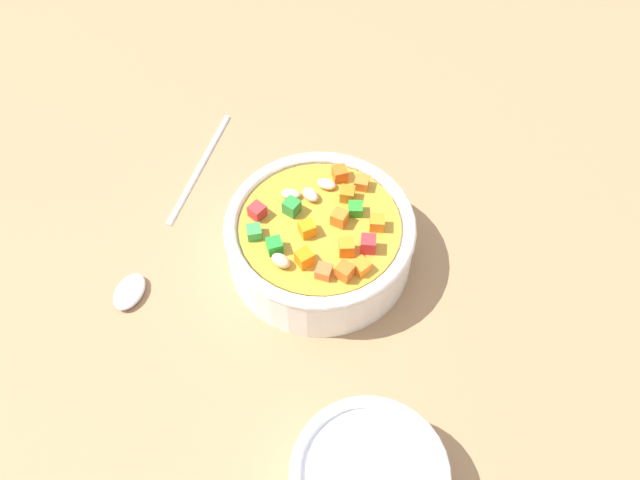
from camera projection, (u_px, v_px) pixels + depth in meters
ground_plane at (320, 263)px, 62.51cm from camera, size 140.00×140.00×2.00cm
soup_bowl_main at (320, 239)px, 59.26cm from camera, size 16.46×16.46×6.39cm
spoon at (158, 241)px, 62.15cm from camera, size 24.69×2.54×1.05cm
side_bowl_small at (369, 480)px, 48.01cm from camera, size 11.20×11.20×4.56cm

